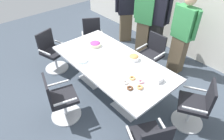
# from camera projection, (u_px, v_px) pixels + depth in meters

# --- Properties ---
(ground_plane) EXTENTS (10.00, 10.00, 0.01)m
(ground_plane) POSITION_uv_depth(u_px,v_px,m) (112.00, 91.00, 4.12)
(ground_plane) COLOR #3D4754
(conference_table) EXTENTS (2.40, 1.20, 0.75)m
(conference_table) POSITION_uv_depth(u_px,v_px,m) (112.00, 67.00, 3.73)
(conference_table) COLOR silver
(conference_table) RESTS_ON ground
(office_chair_0) EXTENTS (0.74, 0.74, 0.91)m
(office_chair_0) POSITION_uv_depth(u_px,v_px,m) (195.00, 107.00, 3.23)
(office_chair_0) COLOR silver
(office_chair_0) RESTS_ON ground
(office_chair_1) EXTENTS (0.56, 0.56, 0.91)m
(office_chair_1) POSITION_uv_depth(u_px,v_px,m) (151.00, 57.00, 4.40)
(office_chair_1) COLOR silver
(office_chair_1) RESTS_ON ground
(office_chair_2) EXTENTS (0.74, 0.74, 0.91)m
(office_chair_2) POSITION_uv_depth(u_px,v_px,m) (93.00, 39.00, 5.03)
(office_chair_2) COLOR silver
(office_chair_2) RESTS_ON ground
(office_chair_3) EXTENTS (0.67, 0.67, 0.91)m
(office_chair_3) POSITION_uv_depth(u_px,v_px,m) (52.00, 53.00, 4.51)
(office_chair_3) COLOR silver
(office_chair_3) RESTS_ON ground
(office_chair_4) EXTENTS (0.67, 0.67, 0.91)m
(office_chair_4) POSITION_uv_depth(u_px,v_px,m) (60.00, 100.00, 3.34)
(office_chair_4) COLOR silver
(office_chair_4) RESTS_ON ground
(person_standing_0) EXTENTS (0.43, 0.55, 1.69)m
(person_standing_0) POSITION_uv_depth(u_px,v_px,m) (126.00, 11.00, 5.31)
(person_standing_0) COLOR brown
(person_standing_0) RESTS_ON ground
(person_standing_1) EXTENTS (0.61, 0.34, 1.78)m
(person_standing_1) POSITION_uv_depth(u_px,v_px,m) (145.00, 19.00, 4.74)
(person_standing_1) COLOR brown
(person_standing_1) RESTS_ON ground
(person_standing_2) EXTENTS (0.61, 0.30, 1.85)m
(person_standing_2) POSITION_uv_depth(u_px,v_px,m) (157.00, 20.00, 4.61)
(person_standing_2) COLOR black
(person_standing_2) RESTS_ON ground
(person_standing_3) EXTENTS (0.61, 0.25, 1.77)m
(person_standing_3) POSITION_uv_depth(u_px,v_px,m) (182.00, 34.00, 4.14)
(person_standing_3) COLOR brown
(person_standing_3) RESTS_ON ground
(snack_bowl_candy_mix) EXTENTS (0.24, 0.24, 0.10)m
(snack_bowl_candy_mix) POSITION_uv_depth(u_px,v_px,m) (95.00, 44.00, 4.07)
(snack_bowl_candy_mix) COLOR beige
(snack_bowl_candy_mix) RESTS_ON conference_table
(snack_bowl_cookies) EXTENTS (0.20, 0.20, 0.11)m
(snack_bowl_cookies) POSITION_uv_depth(u_px,v_px,m) (134.00, 57.00, 3.67)
(snack_bowl_cookies) COLOR white
(snack_bowl_cookies) RESTS_ON conference_table
(donut_platter) EXTENTS (0.36, 0.36, 0.04)m
(donut_platter) POSITION_uv_depth(u_px,v_px,m) (134.00, 84.00, 3.14)
(donut_platter) COLOR white
(donut_platter) RESTS_ON conference_table
(plate_stack) EXTENTS (0.21, 0.21, 0.04)m
(plate_stack) POSITION_uv_depth(u_px,v_px,m) (82.00, 61.00, 3.65)
(plate_stack) COLOR white
(plate_stack) RESTS_ON conference_table
(napkin_pile) EXTENTS (0.15, 0.15, 0.09)m
(napkin_pile) POSITION_uv_depth(u_px,v_px,m) (158.00, 79.00, 3.19)
(napkin_pile) COLOR white
(napkin_pile) RESTS_ON conference_table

